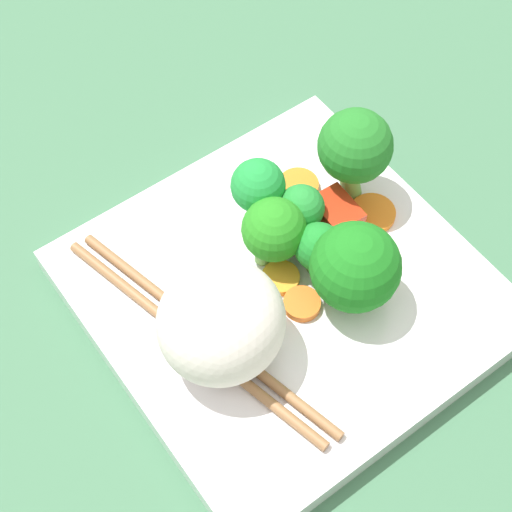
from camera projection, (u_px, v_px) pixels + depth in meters
ground_plane at (284, 308)px, 53.41cm from camera, size 110.00×110.00×2.00cm
square_plate at (285, 293)px, 51.76cm from camera, size 24.14×24.14×1.91cm
rice_mound at (221, 322)px, 45.75cm from camera, size 9.89×9.74×6.77cm
broccoli_floret_0 at (274, 230)px, 49.80cm from camera, size 4.09×4.09×5.00cm
broccoli_floret_1 at (301, 208)px, 50.95cm from camera, size 3.01×3.01×4.32cm
broccoli_floret_2 at (355, 267)px, 47.69cm from camera, size 5.53×5.53×6.32cm
broccoli_floret_3 at (258, 187)px, 50.92cm from camera, size 3.53×3.53×5.34cm
broccoli_floret_4 at (355, 148)px, 50.87cm from camera, size 4.84×4.84×7.42cm
broccoli_floret_5 at (316, 245)px, 49.87cm from camera, size 3.09×3.09×3.98cm
carrot_slice_0 at (276, 281)px, 50.86cm from camera, size 3.42×3.42×0.51cm
carrot_slice_1 at (380, 259)px, 51.61cm from camera, size 3.02×3.02×0.67cm
carrot_slice_2 at (308, 300)px, 50.07cm from camera, size 2.60×2.60×0.57cm
carrot_slice_3 at (372, 213)px, 53.67cm from camera, size 3.77×3.77×0.47cm
carrot_slice_4 at (298, 186)px, 54.86cm from camera, size 3.92×3.92×0.55cm
pepper_chunk_0 at (336, 216)px, 52.45cm from camera, size 2.40×3.22×2.25cm
chicken_piece_0 at (348, 251)px, 51.00cm from camera, size 4.94×4.75×2.24cm
chopstick_pair at (196, 332)px, 48.83cm from camera, size 7.14×20.40×0.64cm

